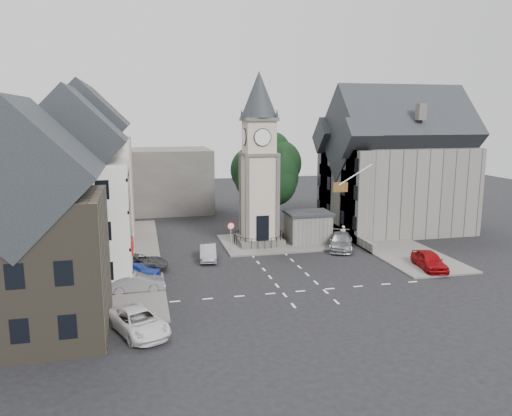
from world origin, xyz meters
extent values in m
plane|color=black|center=(0.00, 0.00, 0.00)|extent=(120.00, 120.00, 0.00)
cube|color=#595651|center=(-12.50, 6.00, 0.07)|extent=(6.00, 30.00, 0.14)
cube|color=#595651|center=(12.00, 8.00, 0.07)|extent=(6.00, 26.00, 0.14)
cube|color=#595651|center=(1.50, 8.00, 0.08)|extent=(10.00, 8.00, 0.16)
cube|color=silver|center=(0.00, -5.50, 0.01)|extent=(20.00, 8.00, 0.01)
cube|color=#4C4944|center=(0.00, 8.00, 0.35)|extent=(4.20, 4.20, 0.70)
torus|color=black|center=(0.00, 8.00, 1.08)|extent=(4.86, 4.86, 0.06)
cube|color=#AF9D8D|center=(0.00, 8.00, 4.70)|extent=(3.00, 3.00, 8.00)
cube|color=black|center=(0.00, 6.55, 1.90)|extent=(1.20, 0.25, 2.40)
cube|color=#4C4944|center=(0.00, 8.00, 8.70)|extent=(3.30, 3.30, 0.25)
cube|color=#AF9D8D|center=(0.00, 8.00, 10.30)|extent=(2.70, 2.70, 3.20)
cylinder|color=white|center=(0.00, 6.60, 10.30)|extent=(1.50, 0.12, 1.50)
cube|color=#4C4944|center=(0.00, 8.00, 11.90)|extent=(3.10, 3.10, 0.30)
cone|color=black|center=(0.00, 8.00, 14.15)|extent=(3.40, 3.40, 4.20)
cube|color=slate|center=(4.80, 7.50, 1.40)|extent=(4.00, 3.00, 2.80)
cube|color=black|center=(4.80, 7.50, 2.95)|extent=(4.30, 3.30, 0.25)
cylinder|color=black|center=(2.00, 13.00, 2.20)|extent=(0.70, 0.70, 4.40)
cylinder|color=black|center=(-3.20, 5.50, 1.25)|extent=(0.10, 0.10, 2.50)
cone|color=#A50C0C|center=(-3.20, 5.40, 2.50)|extent=(0.70, 0.06, 0.70)
cone|color=white|center=(-3.20, 5.38, 2.50)|extent=(0.54, 0.04, 0.54)
cube|color=#C98A8E|center=(-15.50, 16.00, 5.00)|extent=(7.50, 7.00, 10.00)
cube|color=#EEE5C7|center=(-15.50, 8.00, 5.00)|extent=(7.50, 7.00, 10.00)
cube|color=silver|center=(-15.50, 0.00, 4.50)|extent=(7.50, 7.00, 9.00)
cube|color=#403A30|center=(-17.00, -9.00, 4.00)|extent=(8.00, 7.00, 8.00)
cube|color=#4C4944|center=(-12.00, 28.00, 4.00)|extent=(20.00, 10.00, 8.00)
cube|color=slate|center=(16.00, 11.00, 4.50)|extent=(14.00, 10.00, 9.00)
cube|color=slate|center=(9.80, 7.50, 4.50)|extent=(1.60, 4.40, 9.00)
cube|color=slate|center=(9.80, 14.50, 4.50)|extent=(1.60, 4.40, 9.00)
cube|color=slate|center=(9.20, 10.00, 0.45)|extent=(0.40, 16.00, 0.90)
cylinder|color=white|center=(8.00, 4.00, 7.00)|extent=(3.17, 0.10, 1.89)
plane|color=#B21414|center=(6.60, 4.00, 5.90)|extent=(1.40, 0.00, 1.40)
imported|color=#1B3496|center=(-11.50, 0.02, 0.63)|extent=(3.97, 2.41, 1.26)
imported|color=gray|center=(-11.50, -2.93, 0.66)|extent=(4.04, 1.57, 1.31)
imported|color=#303133|center=(-11.50, 1.78, 0.69)|extent=(5.16, 2.69, 1.39)
imported|color=#9A9BA2|center=(-5.50, 3.80, 0.65)|extent=(1.82, 4.06, 1.29)
imported|color=gray|center=(7.00, 4.50, 0.73)|extent=(3.86, 5.46, 1.47)
imported|color=#94080B|center=(11.50, -3.00, 0.75)|extent=(2.42, 4.62, 1.50)
imported|color=silver|center=(-11.35, -10.00, 0.68)|extent=(4.01, 5.40, 1.36)
imported|color=#B9B499|center=(8.00, 6.40, 0.90)|extent=(0.69, 0.48, 1.79)
camera|label=1|loc=(-10.89, -37.49, 12.21)|focal=35.00mm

